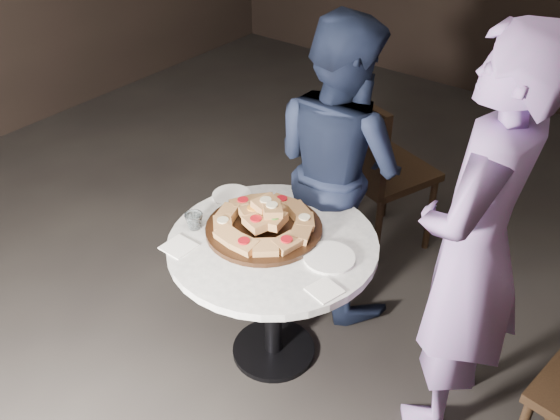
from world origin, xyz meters
name	(u,v)px	position (x,y,z in m)	size (l,w,h in m)	color
floor	(266,347)	(0.00, 0.00, 0.00)	(7.00, 7.00, 0.00)	black
table	(273,264)	(0.05, 0.00, 0.55)	(1.18, 1.18, 0.67)	black
serving_board	(264,229)	(-0.03, 0.03, 0.68)	(0.50, 0.50, 0.02)	black
focaccia_pile	(264,219)	(-0.03, 0.04, 0.73)	(0.46, 0.44, 0.12)	#A87341
plate_left	(232,195)	(-0.32, 0.15, 0.68)	(0.18, 0.18, 0.01)	white
plate_right	(329,258)	(0.30, 0.05, 0.68)	(0.21, 0.21, 0.01)	white
water_glass	(194,221)	(-0.28, -0.13, 0.71)	(0.08, 0.08, 0.07)	silver
napkin_near	(179,247)	(-0.23, -0.27, 0.68)	(0.12, 0.12, 0.01)	white
napkin_far	(325,290)	(0.40, -0.12, 0.67)	(0.11, 0.11, 0.01)	white
chair_far	(373,164)	(-0.04, 0.98, 0.56)	(0.59, 0.60, 0.97)	black
diner_navy	(339,166)	(0.00, 0.58, 0.75)	(0.73, 0.57, 1.50)	black
diner_teal	(473,250)	(0.81, 0.22, 0.86)	(0.63, 0.41, 1.72)	#8066A5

